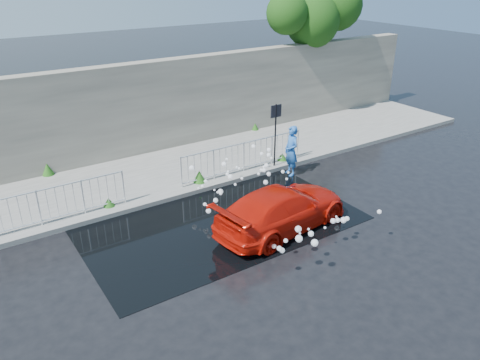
% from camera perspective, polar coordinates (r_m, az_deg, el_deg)
% --- Properties ---
extents(ground, '(90.00, 90.00, 0.00)m').
position_cam_1_polar(ground, '(13.11, -2.27, -7.32)').
color(ground, black).
rests_on(ground, ground).
extents(pavement, '(30.00, 4.00, 0.15)m').
position_cam_1_polar(pavement, '(17.06, -11.08, 0.51)').
color(pavement, slate).
rests_on(pavement, ground).
extents(curb, '(30.00, 0.25, 0.16)m').
position_cam_1_polar(curb, '(15.39, -8.12, -2.03)').
color(curb, slate).
rests_on(curb, ground).
extents(retaining_wall, '(30.00, 0.60, 3.50)m').
position_cam_1_polar(retaining_wall, '(18.38, -14.29, 8.07)').
color(retaining_wall, '#605950').
rests_on(retaining_wall, pavement).
extents(puddle, '(8.00, 5.00, 0.01)m').
position_cam_1_polar(puddle, '(14.06, -2.66, -4.89)').
color(puddle, black).
rests_on(puddle, ground).
extents(sign_post, '(0.45, 0.06, 2.50)m').
position_cam_1_polar(sign_post, '(16.88, 4.36, 6.66)').
color(sign_post, black).
rests_on(sign_post, ground).
extents(tree, '(5.11, 2.51, 6.37)m').
position_cam_1_polar(tree, '(23.04, 9.37, 19.28)').
color(tree, '#332114').
rests_on(tree, ground).
extents(railing_left, '(5.05, 0.05, 1.10)m').
position_cam_1_polar(railing_left, '(14.41, -23.34, -3.02)').
color(railing_left, silver).
rests_on(railing_left, pavement).
extents(railing_right, '(5.05, 0.05, 1.10)m').
position_cam_1_polar(railing_right, '(16.74, 0.46, 2.98)').
color(railing_right, silver).
rests_on(railing_right, pavement).
extents(weeds, '(12.17, 3.93, 0.43)m').
position_cam_1_polar(weeds, '(16.45, -12.02, 0.48)').
color(weeds, '#1F5616').
rests_on(weeds, pavement).
extents(water_spray, '(3.53, 5.86, 1.14)m').
position_cam_1_polar(water_spray, '(14.00, 3.17, -1.83)').
color(water_spray, white).
rests_on(water_spray, ground).
extents(red_car, '(4.50, 2.31, 1.25)m').
position_cam_1_polar(red_car, '(13.43, 5.16, -3.48)').
color(red_car, red).
rests_on(red_car, ground).
extents(person, '(0.55, 0.73, 1.83)m').
position_cam_1_polar(person, '(16.79, 6.27, 3.56)').
color(person, '#235DB3').
rests_on(person, ground).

